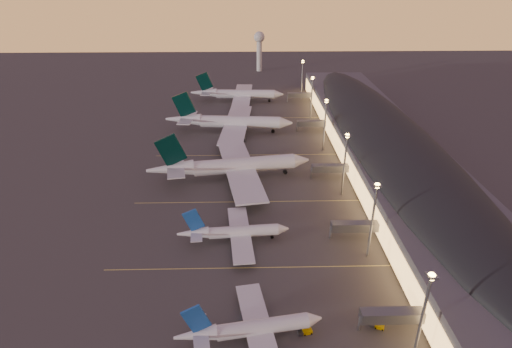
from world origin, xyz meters
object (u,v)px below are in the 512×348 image
(radar_tower, at_px, (259,45))
(airliner_wide_mid, at_px, (229,122))
(airliner_narrow_north, at_px, (234,232))
(airliner_wide_far, at_px, (237,94))
(airliner_wide_near, at_px, (230,166))
(baggage_tug_b, at_px, (306,332))
(airliner_narrow_south, at_px, (250,329))
(baggage_tug_a, at_px, (378,326))

(radar_tower, bearing_deg, airliner_wide_mid, -98.07)
(airliner_narrow_north, height_order, airliner_wide_far, airliner_wide_far)
(airliner_wide_near, height_order, airliner_wide_mid, airliner_wide_near)
(radar_tower, distance_m, baggage_tug_b, 291.72)
(airliner_wide_near, height_order, airliner_wide_far, airliner_wide_near)
(airliner_narrow_south, distance_m, baggage_tug_a, 32.52)
(airliner_wide_mid, xyz_separation_m, airliner_wide_far, (3.58, 57.15, -0.63))
(airliner_narrow_south, distance_m, baggage_tug_b, 14.12)
(airliner_narrow_north, distance_m, airliner_wide_near, 46.23)
(baggage_tug_a, height_order, baggage_tug_b, baggage_tug_b)
(airliner_wide_near, height_order, baggage_tug_a, airliner_wide_near)
(airliner_wide_far, distance_m, radar_tower, 94.08)
(airliner_wide_near, xyz_separation_m, radar_tower, (18.55, 204.67, 16.17))
(airliner_wide_near, relative_size, radar_tower, 2.13)
(airliner_narrow_north, bearing_deg, baggage_tug_a, -51.06)
(radar_tower, distance_m, baggage_tug_a, 290.93)
(airliner_wide_far, height_order, baggage_tug_a, airliner_wide_far)
(airliner_wide_mid, distance_m, airliner_wide_far, 57.27)
(airliner_narrow_south, bearing_deg, airliner_wide_far, 82.34)
(airliner_wide_near, bearing_deg, baggage_tug_a, -74.23)
(airliner_wide_mid, distance_m, radar_tower, 150.42)
(airliner_narrow_south, xyz_separation_m, airliner_wide_mid, (-9.68, 144.20, 2.34))
(airliner_wide_near, distance_m, baggage_tug_b, 88.93)
(airliner_narrow_north, height_order, baggage_tug_a, airliner_narrow_north)
(airliner_wide_far, height_order, radar_tower, radar_tower)
(radar_tower, bearing_deg, airliner_narrow_north, -93.69)
(airliner_narrow_south, bearing_deg, baggage_tug_a, -4.28)
(airliner_narrow_north, xyz_separation_m, airliner_wide_mid, (-4.80, 102.71, 2.30))
(airliner_narrow_north, bearing_deg, airliner_wide_far, 85.48)
(airliner_narrow_south, xyz_separation_m, baggage_tug_b, (13.76, 1.35, -2.88))
(airliner_wide_near, height_order, baggage_tug_b, airliner_wide_near)
(airliner_wide_near, xyz_separation_m, airliner_wide_mid, (-2.43, 56.59, -0.00))
(airliner_narrow_north, distance_m, baggage_tug_a, 53.66)
(airliner_narrow_north, relative_size, airliner_wide_far, 0.60)
(airliner_wide_mid, height_order, baggage_tug_a, airliner_wide_mid)
(airliner_narrow_south, height_order, baggage_tug_b, airliner_narrow_south)
(airliner_wide_mid, bearing_deg, baggage_tug_a, -68.48)
(airliner_wide_far, relative_size, baggage_tug_b, 16.22)
(baggage_tug_a, bearing_deg, airliner_wide_mid, 130.55)
(airliner_wide_mid, xyz_separation_m, radar_tower, (20.98, 148.07, 16.17))
(airliner_wide_near, relative_size, airliner_wide_mid, 1.00)
(baggage_tug_b, bearing_deg, baggage_tug_a, -8.29)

